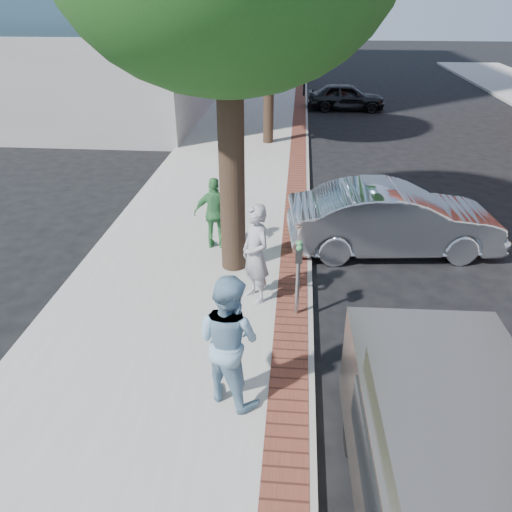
# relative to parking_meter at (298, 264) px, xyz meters

# --- Properties ---
(ground) EXTENTS (120.00, 120.00, 0.00)m
(ground) POSITION_rel_parking_meter_xyz_m (-0.79, -0.17, -1.21)
(ground) COLOR black
(ground) RESTS_ON ground
(sidewalk) EXTENTS (5.00, 60.00, 0.15)m
(sidewalk) POSITION_rel_parking_meter_xyz_m (-2.29, 7.83, -1.13)
(sidewalk) COLOR #9E9991
(sidewalk) RESTS_ON ground
(brick_strip) EXTENTS (0.60, 60.00, 0.01)m
(brick_strip) POSITION_rel_parking_meter_xyz_m (-0.09, 7.83, -1.05)
(brick_strip) COLOR brown
(brick_strip) RESTS_ON sidewalk
(curb) EXTENTS (0.10, 60.00, 0.15)m
(curb) POSITION_rel_parking_meter_xyz_m (0.26, 7.83, -1.13)
(curb) COLOR gray
(curb) RESTS_ON ground
(office_base) EXTENTS (18.20, 22.20, 4.00)m
(office_base) POSITION_rel_parking_meter_xyz_m (-13.79, 21.83, 0.79)
(office_base) COLOR gray
(office_base) RESTS_ON ground
(signal_near) EXTENTS (0.70, 0.15, 3.80)m
(signal_near) POSITION_rel_parking_meter_xyz_m (0.11, 21.83, 1.05)
(signal_near) COLOR black
(signal_near) RESTS_ON ground
(parking_meter) EXTENTS (0.12, 0.32, 1.47)m
(parking_meter) POSITION_rel_parking_meter_xyz_m (0.00, 0.00, 0.00)
(parking_meter) COLOR gray
(parking_meter) RESTS_ON sidewalk
(person_gray) EXTENTS (0.79, 0.85, 1.95)m
(person_gray) POSITION_rel_parking_meter_xyz_m (-0.80, 0.46, -0.08)
(person_gray) COLOR #9D9CA1
(person_gray) RESTS_ON sidewalk
(person_officer) EXTENTS (1.25, 1.18, 2.04)m
(person_officer) POSITION_rel_parking_meter_xyz_m (-0.95, -2.20, -0.03)
(person_officer) COLOR #7FA9C4
(person_officer) RESTS_ON sidewalk
(person_green) EXTENTS (1.01, 0.47, 1.69)m
(person_green) POSITION_rel_parking_meter_xyz_m (-1.90, 2.62, -0.21)
(person_green) COLOR #42914F
(person_green) RESTS_ON sidewalk
(sedan_silver) EXTENTS (4.98, 2.17, 1.59)m
(sedan_silver) POSITION_rel_parking_meter_xyz_m (2.18, 3.07, -0.41)
(sedan_silver) COLOR silver
(sedan_silver) RESTS_ON ground
(bg_car) EXTENTS (3.95, 1.63, 1.34)m
(bg_car) POSITION_rel_parking_meter_xyz_m (2.25, 18.86, -0.53)
(bg_car) COLOR black
(bg_car) RESTS_ON ground
(van) EXTENTS (2.07, 5.16, 1.88)m
(van) POSITION_rel_parking_meter_xyz_m (1.69, -4.33, -0.17)
(van) COLOR gray
(van) RESTS_ON ground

